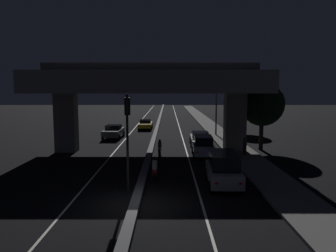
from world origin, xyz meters
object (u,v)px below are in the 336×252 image
at_px(car_white_second, 204,146).
at_px(car_grey_lead_oncoming, 114,131).
at_px(traffic_light_left_of_median, 128,125).
at_px(car_silver_lead, 224,169).
at_px(motorcycle_red_filtering_near, 155,170).
at_px(car_grey_third, 201,138).
at_px(car_taxi_yellow_second_oncoming, 146,124).
at_px(pedestrian_on_sidewalk, 246,145).
at_px(motorcycle_white_filtering_mid, 160,149).
at_px(street_lamp, 214,100).

xyz_separation_m(car_white_second, car_grey_lead_oncoming, (-9.20, 10.07, -0.10)).
height_order(traffic_light_left_of_median, car_white_second, traffic_light_left_of_median).
bearing_deg(car_white_second, car_silver_lead, -176.16).
relative_size(car_grey_lead_oncoming, motorcycle_red_filtering_near, 2.63).
distance_m(traffic_light_left_of_median, motorcycle_red_filtering_near, 3.99).
bearing_deg(car_grey_lead_oncoming, car_grey_third, 66.31).
relative_size(car_white_second, car_taxi_yellow_second_oncoming, 0.93).
relative_size(car_taxi_yellow_second_oncoming, pedestrian_on_sidewalk, 2.61).
height_order(car_silver_lead, car_grey_third, car_silver_lead).
xyz_separation_m(motorcycle_red_filtering_near, pedestrian_on_sidewalk, (7.22, 6.94, 0.37)).
distance_m(traffic_light_left_of_median, motorcycle_white_filtering_mid, 10.17).
xyz_separation_m(car_white_second, car_grey_third, (0.26, 5.50, -0.17)).
bearing_deg(motorcycle_white_filtering_mid, street_lamp, -23.75).
xyz_separation_m(car_white_second, motorcycle_white_filtering_mid, (-3.65, 0.18, -0.28)).
bearing_deg(car_white_second, motorcycle_white_filtering_mid, 89.17).
bearing_deg(car_taxi_yellow_second_oncoming, car_silver_lead, 13.02).
bearing_deg(car_taxi_yellow_second_oncoming, motorcycle_white_filtering_mid, 7.41).
bearing_deg(motorcycle_red_filtering_near, traffic_light_left_of_median, 147.64).
relative_size(traffic_light_left_of_median, pedestrian_on_sidewalk, 3.24).
bearing_deg(car_taxi_yellow_second_oncoming, pedestrian_on_sidewalk, 26.72).
bearing_deg(motorcycle_red_filtering_near, motorcycle_white_filtering_mid, -1.22).
height_order(street_lamp, motorcycle_red_filtering_near, street_lamp).
xyz_separation_m(car_grey_third, motorcycle_red_filtering_near, (-4.03, -12.69, -0.08)).
xyz_separation_m(car_grey_lead_oncoming, motorcycle_red_filtering_near, (5.43, -17.26, -0.15)).
bearing_deg(car_silver_lead, car_grey_lead_oncoming, 29.37).
height_order(car_white_second, car_grey_lead_oncoming, car_white_second).
xyz_separation_m(car_silver_lead, car_white_second, (-0.26, 8.52, -0.15)).
height_order(car_silver_lead, car_white_second, car_silver_lead).
bearing_deg(motorcycle_red_filtering_near, car_taxi_yellow_second_oncoming, 4.93).
height_order(street_lamp, car_white_second, street_lamp).
bearing_deg(car_silver_lead, pedestrian_on_sidewalk, -18.68).
xyz_separation_m(car_silver_lead, car_grey_lead_oncoming, (-9.47, 18.58, -0.25)).
relative_size(car_silver_lead, car_grey_lead_oncoming, 0.93).
distance_m(motorcycle_white_filtering_mid, pedestrian_on_sidewalk, 7.12).
height_order(motorcycle_red_filtering_near, pedestrian_on_sidewalk, pedestrian_on_sidewalk).
bearing_deg(traffic_light_left_of_median, street_lamp, 70.41).
height_order(car_grey_lead_oncoming, car_taxi_yellow_second_oncoming, car_grey_lead_oncoming).
bearing_deg(motorcycle_white_filtering_mid, pedestrian_on_sidewalk, -89.92).
xyz_separation_m(street_lamp, car_white_second, (-2.47, -12.04, -3.46)).
bearing_deg(pedestrian_on_sidewalk, car_grey_lead_oncoming, 140.80).
height_order(car_silver_lead, motorcycle_white_filtering_mid, car_silver_lead).
xyz_separation_m(car_white_second, pedestrian_on_sidewalk, (3.45, -0.25, 0.12)).
bearing_deg(motorcycle_white_filtering_mid, car_grey_lead_oncoming, 32.90).
bearing_deg(car_grey_third, motorcycle_red_filtering_near, 164.16).
xyz_separation_m(car_silver_lead, motorcycle_white_filtering_mid, (-3.91, 8.70, -0.43)).
xyz_separation_m(car_white_second, motorcycle_red_filtering_near, (-3.77, -7.19, -0.25)).
height_order(street_lamp, car_silver_lead, street_lamp).
bearing_deg(pedestrian_on_sidewalk, motorcycle_white_filtering_mid, 176.51).
bearing_deg(car_taxi_yellow_second_oncoming, street_lamp, 52.56).
bearing_deg(traffic_light_left_of_median, car_grey_third, 70.02).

